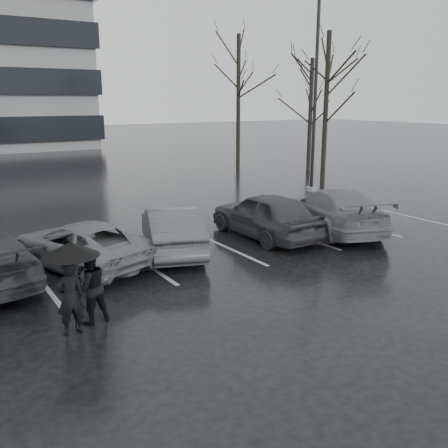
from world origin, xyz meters
TOP-DOWN VIEW (x-y plane):
  - ground at (0.00, 0.00)m, footprint 160.00×160.00m
  - car_main at (2.35, 2.48)m, footprint 1.82×4.49m
  - car_west_a at (-1.07, 2.59)m, footprint 2.80×4.54m
  - car_west_b at (-3.77, 2.74)m, footprint 3.38×4.97m
  - car_east at (4.86, 1.85)m, footprint 3.71×5.57m
  - pedestrian_left at (-5.15, -1.21)m, footprint 0.56×0.38m
  - pedestrian_right at (-4.67, -0.91)m, footprint 0.83×0.69m
  - umbrella at (-5.05, -1.14)m, footprint 1.10×1.10m
  - lamp_post at (9.58, 8.23)m, footprint 0.51×0.51m
  - stall_stripes at (-0.80, 2.50)m, footprint 19.72×5.00m
  - tree_east at (12.00, 10.00)m, footprint 0.26×0.26m
  - tree_ne at (14.50, 14.00)m, footprint 0.26×0.26m
  - tree_north at (11.00, 17.00)m, footprint 0.26×0.26m

SIDE VIEW (x-z plane):
  - ground at x=0.00m, z-range 0.00..0.00m
  - stall_stripes at x=-0.80m, z-range 0.00..0.00m
  - car_west_b at x=-3.77m, z-range 0.00..1.26m
  - car_west_a at x=-1.07m, z-range 0.00..1.41m
  - pedestrian_left at x=-5.15m, z-range 0.00..1.49m
  - car_east at x=4.86m, z-range 0.00..1.50m
  - car_main at x=2.35m, z-range 0.00..1.53m
  - pedestrian_right at x=-4.67m, z-range 0.00..1.56m
  - umbrella at x=-5.05m, z-range 0.77..2.63m
  - tree_ne at x=14.50m, z-range 0.00..7.00m
  - tree_east at x=12.00m, z-range 0.00..8.00m
  - tree_north at x=11.00m, z-range 0.00..8.50m
  - lamp_post at x=9.58m, z-range -0.39..8.92m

